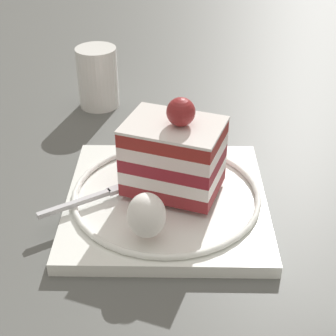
{
  "coord_description": "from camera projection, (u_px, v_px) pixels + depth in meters",
  "views": [
    {
      "loc": [
        0.03,
        0.42,
        0.34
      ],
      "look_at": [
        -0.0,
        -0.03,
        0.05
      ],
      "focal_mm": 54.68,
      "sensor_mm": 36.0,
      "label": 1
    }
  ],
  "objects": [
    {
      "name": "cake_slice",
      "position": [
        174.0,
        154.0,
        0.53
      ],
      "size": [
        0.12,
        0.1,
        0.11
      ],
      "color": "maroon",
      "rests_on": "dessert_plate"
    },
    {
      "name": "drink_glass_near",
      "position": [
        98.0,
        80.0,
        0.74
      ],
      "size": [
        0.06,
        0.06,
        0.09
      ],
      "color": "white",
      "rests_on": "ground_plane"
    },
    {
      "name": "whipped_cream_dollop",
      "position": [
        147.0,
        215.0,
        0.48
      ],
      "size": [
        0.04,
        0.04,
        0.05
      ],
      "primitive_type": "ellipsoid",
      "color": "white",
      "rests_on": "dessert_plate"
    },
    {
      "name": "ground_plane",
      "position": [
        168.0,
        222.0,
        0.54
      ],
      "size": [
        2.4,
        2.4,
        0.0
      ],
      "primitive_type": "plane",
      "color": "#545552"
    },
    {
      "name": "dessert_plate",
      "position": [
        168.0,
        199.0,
        0.55
      ],
      "size": [
        0.23,
        0.23,
        0.02
      ],
      "color": "white",
      "rests_on": "ground_plane"
    },
    {
      "name": "fork",
      "position": [
        97.0,
        196.0,
        0.54
      ],
      "size": [
        0.11,
        0.06,
        0.0
      ],
      "color": "silver",
      "rests_on": "dessert_plate"
    }
  ]
}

